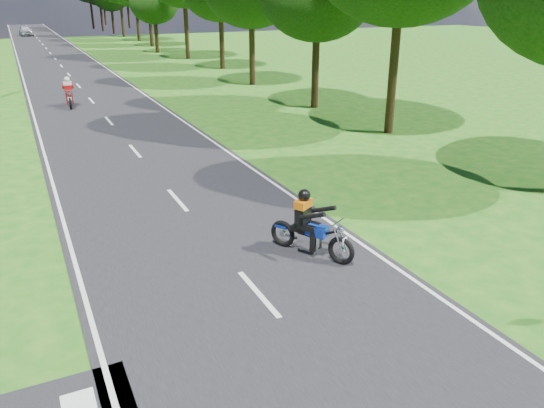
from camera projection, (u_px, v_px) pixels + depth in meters
ground at (305, 348)px, 9.40m from camera, size 160.00×160.00×0.00m
main_road at (55, 59)px, 51.32m from camera, size 7.00×140.00×0.02m
road_markings at (55, 61)px, 49.69m from camera, size 7.40×140.00×0.01m
rider_near_blue at (312, 223)px, 12.44m from camera, size 1.52×2.02×1.63m
rider_far_red at (69, 92)px, 29.18m from camera, size 0.78×1.99×1.62m
distant_car at (26, 31)px, 79.76m from camera, size 2.06×4.46×1.48m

